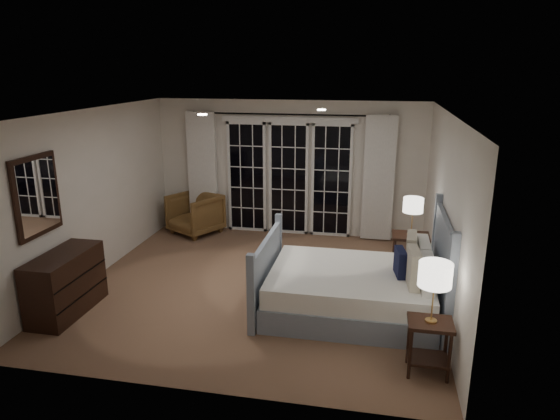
% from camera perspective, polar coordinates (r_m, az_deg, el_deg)
% --- Properties ---
extents(floor, '(5.00, 5.00, 0.00)m').
position_cam_1_polar(floor, '(7.36, -2.51, -8.64)').
color(floor, brown).
rests_on(floor, ground).
extents(ceiling, '(5.00, 5.00, 0.00)m').
position_cam_1_polar(ceiling, '(6.71, -2.78, 11.14)').
color(ceiling, silver).
rests_on(ceiling, wall_back).
extents(wall_left, '(0.02, 5.00, 2.50)m').
position_cam_1_polar(wall_left, '(7.89, -20.57, 1.67)').
color(wall_left, white).
rests_on(wall_left, floor).
extents(wall_right, '(0.02, 5.00, 2.50)m').
position_cam_1_polar(wall_right, '(6.80, 18.30, -0.33)').
color(wall_right, white).
rests_on(wall_right, floor).
extents(wall_back, '(5.00, 0.02, 2.50)m').
position_cam_1_polar(wall_back, '(9.31, 1.02, 4.79)').
color(wall_back, white).
rests_on(wall_back, floor).
extents(wall_front, '(5.00, 0.02, 2.50)m').
position_cam_1_polar(wall_front, '(4.67, -9.98, -7.22)').
color(wall_front, white).
rests_on(wall_front, floor).
extents(french_doors, '(2.50, 0.04, 2.20)m').
position_cam_1_polar(french_doors, '(9.30, 0.97, 3.77)').
color(french_doors, black).
rests_on(french_doors, wall_back).
extents(curtain_rod, '(3.50, 0.03, 0.03)m').
position_cam_1_polar(curtain_rod, '(9.07, 0.94, 10.87)').
color(curtain_rod, black).
rests_on(curtain_rod, wall_back).
extents(curtain_left, '(0.55, 0.10, 2.25)m').
position_cam_1_polar(curtain_left, '(9.64, -8.84, 4.39)').
color(curtain_left, white).
rests_on(curtain_left, curtain_rod).
extents(curtain_right, '(0.55, 0.10, 2.25)m').
position_cam_1_polar(curtain_right, '(9.07, 11.21, 3.53)').
color(curtain_right, white).
rests_on(curtain_right, curtain_rod).
extents(downlight_a, '(0.12, 0.12, 0.01)m').
position_cam_1_polar(downlight_a, '(7.15, 4.76, 11.34)').
color(downlight_a, white).
rests_on(downlight_a, ceiling).
extents(downlight_b, '(0.12, 0.12, 0.01)m').
position_cam_1_polar(downlight_b, '(6.50, -8.87, 10.73)').
color(downlight_b, white).
rests_on(downlight_b, ceiling).
extents(bed, '(2.27, 1.63, 1.32)m').
position_cam_1_polar(bed, '(6.57, 8.58, -8.80)').
color(bed, gray).
rests_on(bed, floor).
extents(nightstand_left, '(0.45, 0.36, 0.59)m').
position_cam_1_polar(nightstand_left, '(5.50, 16.68, -13.99)').
color(nightstand_left, black).
rests_on(nightstand_left, floor).
extents(nightstand_right, '(0.54, 0.43, 0.70)m').
position_cam_1_polar(nightstand_right, '(7.66, 14.61, -4.42)').
color(nightstand_right, black).
rests_on(nightstand_right, floor).
extents(lamp_left, '(0.33, 0.33, 0.64)m').
position_cam_1_polar(lamp_left, '(5.18, 17.32, -7.11)').
color(lamp_left, tan).
rests_on(lamp_left, nightstand_left).
extents(lamp_right, '(0.29, 0.29, 0.56)m').
position_cam_1_polar(lamp_right, '(7.45, 14.98, 0.49)').
color(lamp_right, tan).
rests_on(lamp_right, nightstand_right).
extents(armchair, '(1.12, 1.13, 0.76)m').
position_cam_1_polar(armchair, '(9.60, -9.67, -0.43)').
color(armchair, brown).
rests_on(armchair, floor).
extents(dresser, '(0.48, 1.14, 0.81)m').
position_cam_1_polar(dresser, '(7.01, -23.31, -7.72)').
color(dresser, black).
rests_on(dresser, floor).
extents(mirror, '(0.05, 0.85, 1.00)m').
position_cam_1_polar(mirror, '(6.80, -26.03, 1.45)').
color(mirror, black).
rests_on(mirror, wall_left).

